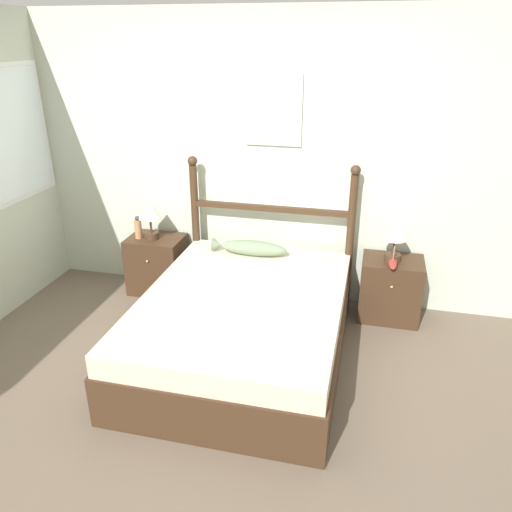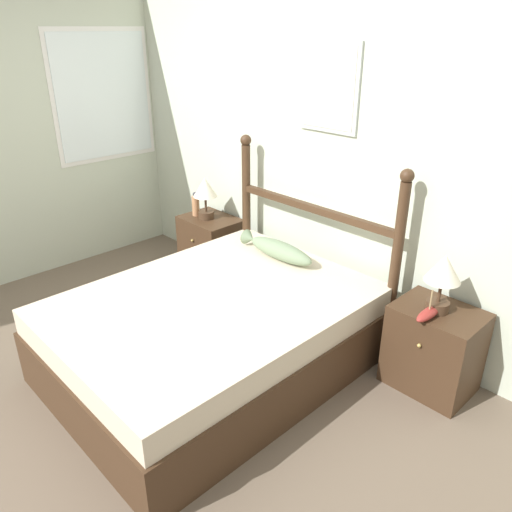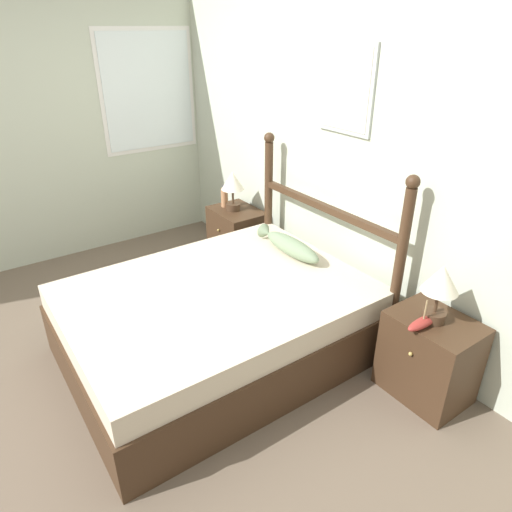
{
  "view_description": "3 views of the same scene",
  "coord_description": "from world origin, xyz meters",
  "px_view_note": "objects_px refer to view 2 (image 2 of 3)",
  "views": [
    {
      "loc": [
        1.01,
        -2.58,
        2.31
      ],
      "look_at": [
        0.14,
        1.04,
        0.67
      ],
      "focal_mm": 35.0,
      "sensor_mm": 36.0,
      "label": 1
    },
    {
      "loc": [
        2.34,
        -1.12,
        2.11
      ],
      "look_at": [
        0.08,
        1.05,
        0.66
      ],
      "focal_mm": 35.0,
      "sensor_mm": 36.0,
      "label": 2
    },
    {
      "loc": [
        2.46,
        -0.69,
        2.13
      ],
      "look_at": [
        0.13,
        0.94,
        0.68
      ],
      "focal_mm": 32.0,
      "sensor_mm": 36.0,
      "label": 3
    }
  ],
  "objects_px": {
    "bed": "(214,333)",
    "model_boat": "(429,313)",
    "nightstand_left": "(211,247)",
    "nightstand_right": "(433,348)",
    "table_lamp_right": "(443,274)",
    "fish_pillow": "(277,249)",
    "bottle": "(196,205)",
    "table_lamp_left": "(205,191)"
  },
  "relations": [
    {
      "from": "bed",
      "to": "table_lamp_right",
      "type": "xyz_separation_m",
      "value": [
        1.09,
        0.85,
        0.54
      ]
    },
    {
      "from": "bed",
      "to": "model_boat",
      "type": "distance_m",
      "value": 1.36
    },
    {
      "from": "table_lamp_left",
      "to": "nightstand_right",
      "type": "bearing_deg",
      "value": 0.62
    },
    {
      "from": "nightstand_left",
      "to": "fish_pillow",
      "type": "xyz_separation_m",
      "value": [
        0.97,
        -0.14,
        0.32
      ]
    },
    {
      "from": "bottle",
      "to": "table_lamp_left",
      "type": "bearing_deg",
      "value": 7.71
    },
    {
      "from": "bed",
      "to": "nightstand_right",
      "type": "relative_size",
      "value": 3.59
    },
    {
      "from": "nightstand_right",
      "to": "fish_pillow",
      "type": "bearing_deg",
      "value": -173.7
    },
    {
      "from": "model_boat",
      "to": "fish_pillow",
      "type": "xyz_separation_m",
      "value": [
        -1.22,
        -0.01,
        0.02
      ]
    },
    {
      "from": "table_lamp_right",
      "to": "bottle",
      "type": "height_order",
      "value": "table_lamp_right"
    },
    {
      "from": "bed",
      "to": "table_lamp_left",
      "type": "bearing_deg",
      "value": 142.8
    },
    {
      "from": "table_lamp_left",
      "to": "table_lamp_right",
      "type": "relative_size",
      "value": 1.0
    },
    {
      "from": "fish_pillow",
      "to": "bed",
      "type": "bearing_deg",
      "value": -79.79
    },
    {
      "from": "bottle",
      "to": "nightstand_left",
      "type": "bearing_deg",
      "value": 15.77
    },
    {
      "from": "table_lamp_right",
      "to": "bed",
      "type": "bearing_deg",
      "value": -141.97
    },
    {
      "from": "bed",
      "to": "nightstand_left",
      "type": "distance_m",
      "value": 1.4
    },
    {
      "from": "table_lamp_left",
      "to": "table_lamp_right",
      "type": "distance_m",
      "value": 2.21
    },
    {
      "from": "bed",
      "to": "table_lamp_left",
      "type": "relative_size",
      "value": 5.4
    },
    {
      "from": "nightstand_left",
      "to": "nightstand_right",
      "type": "xyz_separation_m",
      "value": [
        2.2,
        0.0,
        0.0
      ]
    },
    {
      "from": "bed",
      "to": "fish_pillow",
      "type": "relative_size",
      "value": 2.97
    },
    {
      "from": "table_lamp_right",
      "to": "fish_pillow",
      "type": "bearing_deg",
      "value": -174.72
    },
    {
      "from": "table_lamp_left",
      "to": "fish_pillow",
      "type": "xyz_separation_m",
      "value": [
        0.99,
        -0.11,
        -0.2
      ]
    },
    {
      "from": "bed",
      "to": "fish_pillow",
      "type": "distance_m",
      "value": 0.82
    },
    {
      "from": "nightstand_right",
      "to": "table_lamp_right",
      "type": "xyz_separation_m",
      "value": [
        -0.01,
        -0.02,
        0.53
      ]
    },
    {
      "from": "bottle",
      "to": "fish_pillow",
      "type": "bearing_deg",
      "value": -4.9
    },
    {
      "from": "nightstand_left",
      "to": "nightstand_right",
      "type": "distance_m",
      "value": 2.2
    },
    {
      "from": "model_boat",
      "to": "nightstand_right",
      "type": "bearing_deg",
      "value": 84.86
    },
    {
      "from": "nightstand_right",
      "to": "model_boat",
      "type": "relative_size",
      "value": 2.18
    },
    {
      "from": "table_lamp_left",
      "to": "bottle",
      "type": "distance_m",
      "value": 0.2
    },
    {
      "from": "table_lamp_right",
      "to": "bottle",
      "type": "bearing_deg",
      "value": -179.57
    },
    {
      "from": "nightstand_right",
      "to": "table_lamp_right",
      "type": "bearing_deg",
      "value": -118.52
    },
    {
      "from": "bed",
      "to": "table_lamp_left",
      "type": "distance_m",
      "value": 1.51
    },
    {
      "from": "table_lamp_left",
      "to": "nightstand_left",
      "type": "bearing_deg",
      "value": 50.71
    },
    {
      "from": "table_lamp_right",
      "to": "table_lamp_left",
      "type": "bearing_deg",
      "value": -179.98
    },
    {
      "from": "nightstand_left",
      "to": "fish_pillow",
      "type": "height_order",
      "value": "fish_pillow"
    },
    {
      "from": "bed",
      "to": "table_lamp_right",
      "type": "height_order",
      "value": "table_lamp_right"
    },
    {
      "from": "nightstand_right",
      "to": "table_lamp_right",
      "type": "distance_m",
      "value": 0.53
    },
    {
      "from": "nightstand_right",
      "to": "bottle",
      "type": "distance_m",
      "value": 2.37
    },
    {
      "from": "nightstand_left",
      "to": "table_lamp_right",
      "type": "height_order",
      "value": "table_lamp_right"
    },
    {
      "from": "model_boat",
      "to": "bed",
      "type": "bearing_deg",
      "value": -145.47
    },
    {
      "from": "nightstand_left",
      "to": "bottle",
      "type": "relative_size",
      "value": 2.54
    },
    {
      "from": "nightstand_right",
      "to": "table_lamp_left",
      "type": "height_order",
      "value": "table_lamp_left"
    },
    {
      "from": "nightstand_right",
      "to": "model_boat",
      "type": "xyz_separation_m",
      "value": [
        -0.01,
        -0.12,
        0.31
      ]
    }
  ]
}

